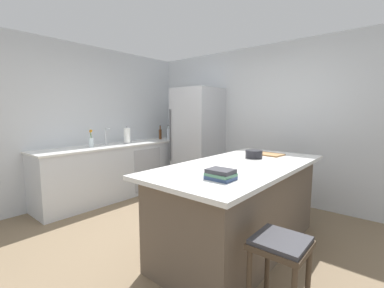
{
  "coord_description": "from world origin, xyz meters",
  "views": [
    {
      "loc": [
        1.81,
        -1.97,
        1.48
      ],
      "look_at": [
        -0.71,
        1.02,
        1.0
      ],
      "focal_mm": 24.06,
      "sensor_mm": 36.0,
      "label": 1
    }
  ],
  "objects_px": {
    "olive_oil_bottle": "(173,133)",
    "cookbook_stack": "(221,174)",
    "soda_bottle": "(168,133)",
    "vinegar_bottle": "(172,133)",
    "cutting_board": "(269,154)",
    "flower_vase": "(91,141)",
    "mixing_bowl": "(254,154)",
    "syrup_bottle": "(160,134)",
    "paper_towel_roll": "(127,136)",
    "bar_stool": "(280,254)",
    "kitchen_island": "(240,205)",
    "sink_faucet": "(106,136)",
    "refrigerator": "(198,140)"
  },
  "relations": [
    {
      "from": "bar_stool",
      "to": "sink_faucet",
      "type": "height_order",
      "value": "sink_faucet"
    },
    {
      "from": "cutting_board",
      "to": "vinegar_bottle",
      "type": "bearing_deg",
      "value": 163.72
    },
    {
      "from": "kitchen_island",
      "to": "bar_stool",
      "type": "height_order",
      "value": "kitchen_island"
    },
    {
      "from": "vinegar_bottle",
      "to": "paper_towel_roll",
      "type": "bearing_deg",
      "value": -92.48
    },
    {
      "from": "sink_faucet",
      "to": "paper_towel_roll",
      "type": "bearing_deg",
      "value": 79.89
    },
    {
      "from": "bar_stool",
      "to": "vinegar_bottle",
      "type": "relative_size",
      "value": 2.07
    },
    {
      "from": "bar_stool",
      "to": "vinegar_bottle",
      "type": "xyz_separation_m",
      "value": [
        -3.23,
        2.22,
        0.52
      ]
    },
    {
      "from": "olive_oil_bottle",
      "to": "cutting_board",
      "type": "xyz_separation_m",
      "value": [
        2.52,
        -0.82,
        -0.1
      ]
    },
    {
      "from": "sink_faucet",
      "to": "vinegar_bottle",
      "type": "relative_size",
      "value": 0.98
    },
    {
      "from": "flower_vase",
      "to": "vinegar_bottle",
      "type": "distance_m",
      "value": 1.78
    },
    {
      "from": "kitchen_island",
      "to": "sink_faucet",
      "type": "distance_m",
      "value": 2.68
    },
    {
      "from": "flower_vase",
      "to": "mixing_bowl",
      "type": "relative_size",
      "value": 1.42
    },
    {
      "from": "bar_stool",
      "to": "flower_vase",
      "type": "bearing_deg",
      "value": 172.24
    },
    {
      "from": "bar_stool",
      "to": "mixing_bowl",
      "type": "distance_m",
      "value": 1.48
    },
    {
      "from": "syrup_bottle",
      "to": "cookbook_stack",
      "type": "xyz_separation_m",
      "value": [
        2.82,
        -1.95,
        -0.06
      ]
    },
    {
      "from": "flower_vase",
      "to": "olive_oil_bottle",
      "type": "bearing_deg",
      "value": 89.18
    },
    {
      "from": "sink_faucet",
      "to": "bar_stool",
      "type": "bearing_deg",
      "value": -12.66
    },
    {
      "from": "syrup_bottle",
      "to": "bar_stool",
      "type": "bearing_deg",
      "value": -31.05
    },
    {
      "from": "sink_faucet",
      "to": "syrup_bottle",
      "type": "height_order",
      "value": "sink_faucet"
    },
    {
      "from": "flower_vase",
      "to": "sink_faucet",
      "type": "bearing_deg",
      "value": 99.53
    },
    {
      "from": "syrup_bottle",
      "to": "cookbook_stack",
      "type": "distance_m",
      "value": 3.43
    },
    {
      "from": "flower_vase",
      "to": "soda_bottle",
      "type": "bearing_deg",
      "value": 88.01
    },
    {
      "from": "bar_stool",
      "to": "flower_vase",
      "type": "height_order",
      "value": "flower_vase"
    },
    {
      "from": "soda_bottle",
      "to": "vinegar_bottle",
      "type": "bearing_deg",
      "value": 86.33
    },
    {
      "from": "olive_oil_bottle",
      "to": "syrup_bottle",
      "type": "xyz_separation_m",
      "value": [
        -0.1,
        -0.29,
        -0.01
      ]
    },
    {
      "from": "sink_faucet",
      "to": "syrup_bottle",
      "type": "xyz_separation_m",
      "value": [
        -0.02,
        1.27,
        -0.05
      ]
    },
    {
      "from": "cutting_board",
      "to": "soda_bottle",
      "type": "bearing_deg",
      "value": 165.65
    },
    {
      "from": "olive_oil_bottle",
      "to": "soda_bottle",
      "type": "distance_m",
      "value": 0.19
    },
    {
      "from": "kitchen_island",
      "to": "cookbook_stack",
      "type": "bearing_deg",
      "value": -74.33
    },
    {
      "from": "olive_oil_bottle",
      "to": "cookbook_stack",
      "type": "bearing_deg",
      "value": -39.54
    },
    {
      "from": "olive_oil_bottle",
      "to": "syrup_bottle",
      "type": "distance_m",
      "value": 0.31
    },
    {
      "from": "kitchen_island",
      "to": "vinegar_bottle",
      "type": "height_order",
      "value": "vinegar_bottle"
    },
    {
      "from": "refrigerator",
      "to": "bar_stool",
      "type": "distance_m",
      "value": 3.28
    },
    {
      "from": "paper_towel_roll",
      "to": "cookbook_stack",
      "type": "distance_m",
      "value": 2.93
    },
    {
      "from": "syrup_bottle",
      "to": "sink_faucet",
      "type": "bearing_deg",
      "value": -88.92
    },
    {
      "from": "kitchen_island",
      "to": "paper_towel_roll",
      "type": "height_order",
      "value": "paper_towel_roll"
    },
    {
      "from": "vinegar_bottle",
      "to": "syrup_bottle",
      "type": "bearing_deg",
      "value": -125.13
    },
    {
      "from": "cookbook_stack",
      "to": "syrup_bottle",
      "type": "bearing_deg",
      "value": 145.32
    },
    {
      "from": "vinegar_bottle",
      "to": "cutting_board",
      "type": "height_order",
      "value": "vinegar_bottle"
    },
    {
      "from": "bar_stool",
      "to": "cutting_board",
      "type": "xyz_separation_m",
      "value": [
        -0.74,
        1.5,
        0.43
      ]
    },
    {
      "from": "paper_towel_roll",
      "to": "olive_oil_bottle",
      "type": "xyz_separation_m",
      "value": [
        0.01,
        1.19,
        -0.01
      ]
    },
    {
      "from": "kitchen_island",
      "to": "mixing_bowl",
      "type": "xyz_separation_m",
      "value": [
        -0.06,
        0.41,
        0.51
      ]
    },
    {
      "from": "vinegar_bottle",
      "to": "syrup_bottle",
      "type": "distance_m",
      "value": 0.24
    },
    {
      "from": "kitchen_island",
      "to": "flower_vase",
      "type": "xyz_separation_m",
      "value": [
        -2.56,
        -0.31,
        0.55
      ]
    },
    {
      "from": "kitchen_island",
      "to": "cutting_board",
      "type": "relative_size",
      "value": 6.45
    },
    {
      "from": "sink_faucet",
      "to": "flower_vase",
      "type": "relative_size",
      "value": 1.05
    },
    {
      "from": "flower_vase",
      "to": "vinegar_bottle",
      "type": "relative_size",
      "value": 0.93
    },
    {
      "from": "sink_faucet",
      "to": "cookbook_stack",
      "type": "relative_size",
      "value": 1.31
    },
    {
      "from": "kitchen_island",
      "to": "cutting_board",
      "type": "xyz_separation_m",
      "value": [
        -0.01,
        0.74,
        0.47
      ]
    },
    {
      "from": "kitchen_island",
      "to": "olive_oil_bottle",
      "type": "distance_m",
      "value": 3.03
    }
  ]
}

